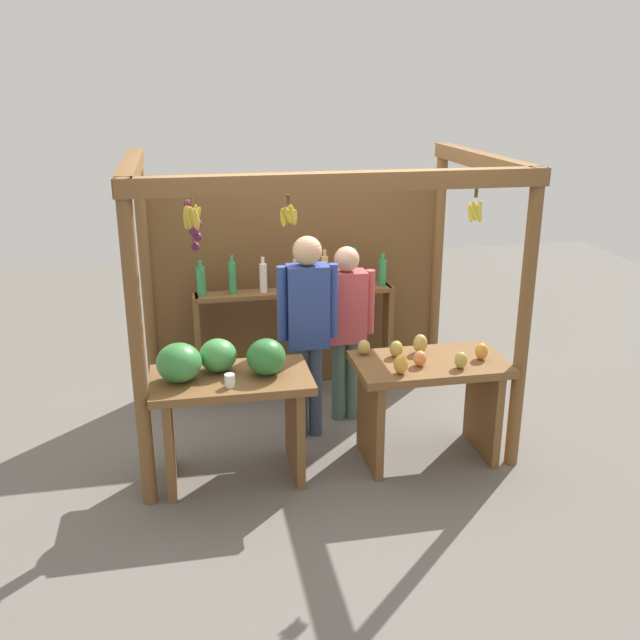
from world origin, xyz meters
TOP-DOWN VIEW (x-y plane):
  - ground_plane at (0.00, 0.00)m, footprint 12.00×12.00m
  - market_stall at (-0.01, 0.39)m, footprint 2.81×1.90m
  - fruit_counter_left at (-0.77, -0.66)m, footprint 1.13×0.64m
  - fruit_counter_right at (0.73, -0.67)m, footprint 1.13×0.64m
  - bottle_shelf_unit at (-0.07, 0.67)m, footprint 1.80×0.22m
  - vendor_man at (-0.09, -0.14)m, footprint 0.48×0.23m
  - vendor_woman at (0.27, 0.09)m, footprint 0.48×0.20m

SIDE VIEW (x-z plane):
  - ground_plane at x=0.00m, z-range 0.00..0.00m
  - fruit_counter_right at x=0.73m, z-range 0.11..1.06m
  - fruit_counter_left at x=-0.77m, z-range 0.17..1.24m
  - bottle_shelf_unit at x=-0.07m, z-range 0.12..1.48m
  - vendor_woman at x=0.27m, z-range 0.14..1.65m
  - vendor_man at x=-0.09m, z-range 0.17..1.83m
  - market_stall at x=-0.01m, z-range 0.20..2.43m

